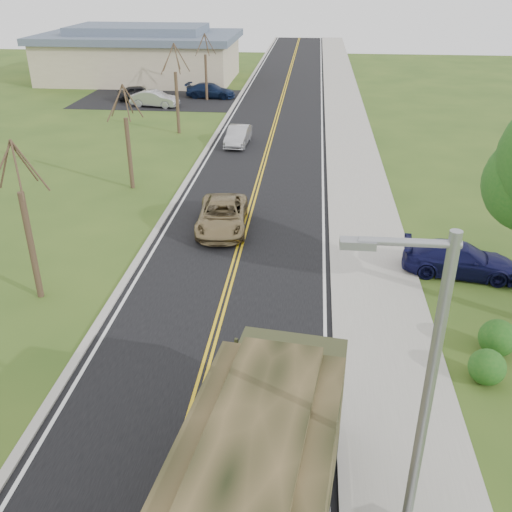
# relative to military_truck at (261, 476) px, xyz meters

# --- Properties ---
(road) EXTENTS (8.00, 120.00, 0.01)m
(road) POSITION_rel_military_truck_xyz_m (-2.29, 39.72, -2.22)
(road) COLOR black
(road) RESTS_ON ground
(curb_right) EXTENTS (0.30, 120.00, 0.12)m
(curb_right) POSITION_rel_military_truck_xyz_m (1.86, 39.72, -2.16)
(curb_right) COLOR #9E998E
(curb_right) RESTS_ON ground
(sidewalk_right) EXTENTS (3.20, 120.00, 0.10)m
(sidewalk_right) POSITION_rel_military_truck_xyz_m (3.61, 39.72, -2.17)
(sidewalk_right) COLOR #9E998E
(sidewalk_right) RESTS_ON ground
(curb_left) EXTENTS (0.30, 120.00, 0.10)m
(curb_left) POSITION_rel_military_truck_xyz_m (-6.44, 39.72, -2.17)
(curb_left) COLOR #9E998E
(curb_left) RESTS_ON ground
(street_light) EXTENTS (1.65, 0.22, 8.00)m
(street_light) POSITION_rel_military_truck_xyz_m (2.61, -0.78, 2.21)
(street_light) COLOR gray
(street_light) RESTS_ON ground
(bare_tree_a) EXTENTS (1.93, 2.26, 6.08)m
(bare_tree_a) POSITION_rel_military_truck_xyz_m (-9.30, 9.72, 0.40)
(bare_tree_a) COLOR #38281C
(bare_tree_a) RESTS_ON ground
(bare_tree_b) EXTENTS (1.83, 2.14, 5.73)m
(bare_tree_b) POSITION_rel_military_truck_xyz_m (-9.30, 21.72, 0.25)
(bare_tree_b) COLOR #38281C
(bare_tree_b) RESTS_ON ground
(bare_tree_c) EXTENTS (2.04, 2.39, 6.42)m
(bare_tree_c) POSITION_rel_military_truck_xyz_m (-9.30, 33.72, 0.55)
(bare_tree_c) COLOR #38281C
(bare_tree_c) RESTS_ON ground
(bare_tree_d) EXTENTS (1.88, 2.20, 5.91)m
(bare_tree_d) POSITION_rel_military_truck_xyz_m (-9.30, 45.72, 0.33)
(bare_tree_d) COLOR #38281C
(bare_tree_d) RESTS_ON ground
(commercial_building) EXTENTS (25.50, 21.50, 5.65)m
(commercial_building) POSITION_rel_military_truck_xyz_m (-18.28, 55.69, 0.46)
(commercial_building) COLOR tan
(commercial_building) RESTS_ON ground
(military_truck) EXTENTS (3.66, 8.06, 3.88)m
(military_truck) POSITION_rel_military_truck_xyz_m (0.00, 0.00, 0.00)
(military_truck) COLOR black
(military_truck) RESTS_ON ground
(suv_champagne) EXTENTS (2.61, 5.04, 1.36)m
(suv_champagne) POSITION_rel_military_truck_xyz_m (-3.36, 16.61, -1.55)
(suv_champagne) COLOR #8C784F
(suv_champagne) RESTS_ON ground
(sedan_silver) EXTENTS (1.58, 4.00, 1.30)m
(sedan_silver) POSITION_rel_military_truck_xyz_m (-4.45, 30.97, -1.58)
(sedan_silver) COLOR #A5A4A9
(sedan_silver) RESTS_ON ground
(pickup_navy) EXTENTS (4.72, 2.43, 1.31)m
(pickup_navy) POSITION_rel_military_truck_xyz_m (6.87, 13.11, -1.57)
(pickup_navy) COLOR #10113C
(pickup_navy) RESTS_ON ground
(lot_car_dark) EXTENTS (4.36, 2.90, 1.38)m
(lot_car_dark) POSITION_rel_military_truck_xyz_m (-15.53, 44.87, -1.53)
(lot_car_dark) COLOR black
(lot_car_dark) RESTS_ON ground
(lot_car_silver) EXTENTS (4.46, 2.08, 1.41)m
(lot_car_silver) POSITION_rel_military_truck_xyz_m (-13.41, 42.43, -1.52)
(lot_car_silver) COLOR #AAA9AE
(lot_car_silver) RESTS_ON ground
(lot_car_navy) EXTENTS (4.82, 2.28, 1.36)m
(lot_car_navy) POSITION_rel_military_truck_xyz_m (-9.11, 46.77, -1.55)
(lot_car_navy) COLOR #0F1C39
(lot_car_navy) RESTS_ON ground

